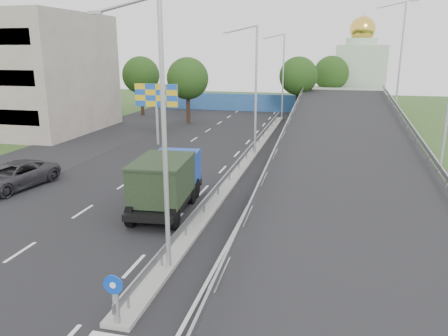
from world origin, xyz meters
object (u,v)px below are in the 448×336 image
(sign_bollard, at_px, (115,299))
(parked_car_c, at_px, (13,176))
(lamp_post_far, at_px, (282,72))
(dump_truck, at_px, (167,180))
(billboard, at_px, (156,99))
(lamp_post_mid, at_px, (254,84))
(church, at_px, (359,71))
(lamp_post_near, at_px, (159,125))

(sign_bollard, distance_m, parked_car_c, 17.31)
(sign_bollard, height_order, lamp_post_far, lamp_post_far)
(lamp_post_far, relative_size, parked_car_c, 1.73)
(lamp_post_far, height_order, dump_truck, lamp_post_far)
(lamp_post_far, xyz_separation_m, parked_car_c, (-13.00, -32.27, -5.00))
(billboard, bearing_deg, lamp_post_far, 63.16)
(lamp_post_mid, bearing_deg, church, 73.78)
(sign_bollard, relative_size, church, 0.12)
(lamp_post_near, xyz_separation_m, parked_car_c, (-13.00, 7.73, -5.00))
(sign_bollard, height_order, church, church)
(sign_bollard, xyz_separation_m, dump_truck, (-2.22, 10.35, 0.63))
(lamp_post_mid, relative_size, lamp_post_far, 1.00)
(lamp_post_mid, bearing_deg, billboard, 167.62)
(church, bearing_deg, parked_car_c, -116.32)
(church, xyz_separation_m, dump_truck, (-12.22, -47.47, -3.65))
(dump_truck, distance_m, parked_car_c, 10.78)
(lamp_post_near, xyz_separation_m, dump_truck, (-2.33, 6.53, -4.15))
(sign_bollard, bearing_deg, church, 80.19)
(lamp_post_far, height_order, billboard, lamp_post_far)
(lamp_post_far, bearing_deg, sign_bollard, -90.14)
(lamp_post_near, relative_size, lamp_post_far, 1.00)
(church, distance_m, billboard, 37.23)
(lamp_post_mid, distance_m, church, 35.41)
(sign_bollard, bearing_deg, lamp_post_mid, 89.74)
(sign_bollard, xyz_separation_m, lamp_post_far, (0.11, 43.83, 4.77))
(church, xyz_separation_m, parked_car_c, (-22.89, -46.27, -4.50))
(dump_truck, bearing_deg, billboard, 108.89)
(lamp_post_mid, xyz_separation_m, lamp_post_far, (0.00, 20.00, 0.00))
(parked_car_c, bearing_deg, church, 73.27)
(sign_bollard, height_order, billboard, billboard)
(lamp_post_mid, xyz_separation_m, church, (9.89, 34.00, -0.50))
(sign_bollard, bearing_deg, parked_car_c, 138.14)
(sign_bollard, height_order, dump_truck, dump_truck)
(lamp_post_mid, xyz_separation_m, parked_car_c, (-13.00, -12.27, -5.00))
(sign_bollard, bearing_deg, lamp_post_near, 88.36)
(lamp_post_far, bearing_deg, church, 54.76)
(billboard, xyz_separation_m, parked_car_c, (-3.89, -14.27, -3.38))
(lamp_post_near, height_order, parked_car_c, lamp_post_near)
(sign_bollard, xyz_separation_m, church, (10.00, 57.83, 4.28))
(sign_bollard, distance_m, billboard, 27.53)
(lamp_post_far, relative_size, church, 0.73)
(lamp_post_near, xyz_separation_m, lamp_post_mid, (0.00, 20.00, 0.00))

